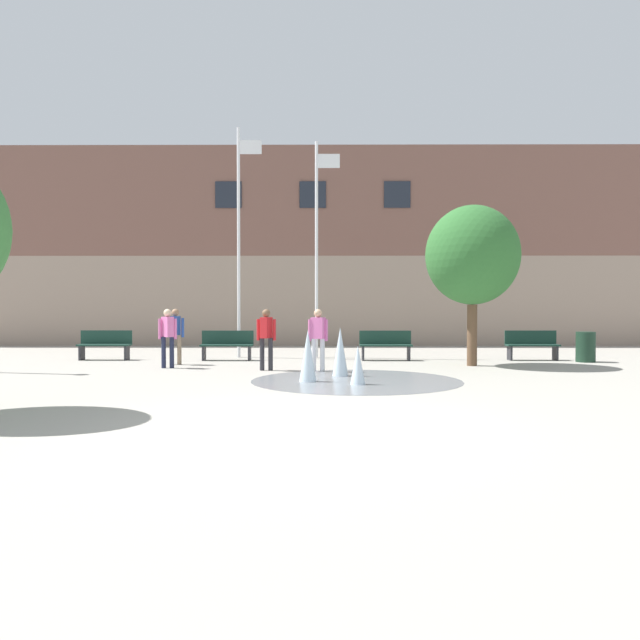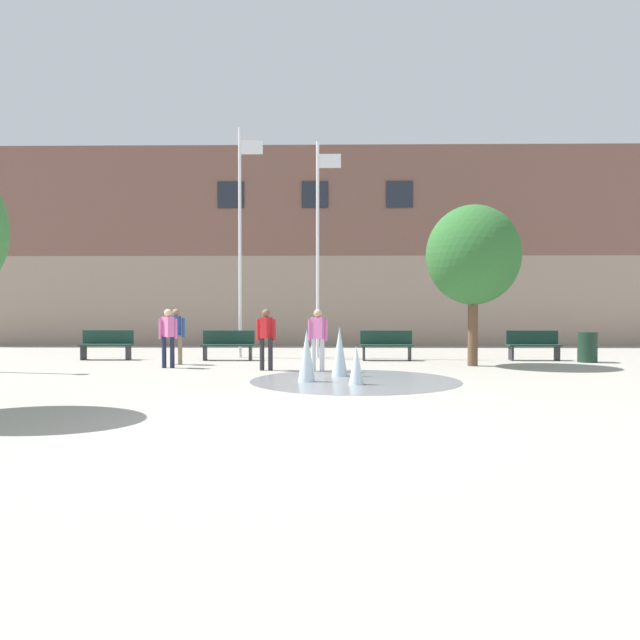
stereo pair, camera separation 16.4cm
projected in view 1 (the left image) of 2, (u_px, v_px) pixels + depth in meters
name	position (u px, v px, depth m)	size (l,w,h in m)	color
ground_plane	(292.00, 425.00, 8.75)	(100.00, 100.00, 0.00)	#9E998E
library_building	(314.00, 252.00, 28.88)	(36.00, 6.05, 8.35)	gray
splash_fountain	(339.00, 363.00, 14.04)	(4.71, 4.71, 1.17)	gray
park_bench_far_left	(105.00, 344.00, 19.30)	(1.60, 0.44, 0.91)	#28282D
park_bench_left_of_flagpoles	(227.00, 345.00, 19.16)	(1.60, 0.44, 0.91)	#28282D
park_bench_center	(386.00, 345.00, 19.14)	(1.60, 0.44, 0.91)	#28282D
park_bench_near_trashcan	(532.00, 345.00, 19.21)	(1.60, 0.44, 0.91)	#28282D
adult_in_red	(168.00, 333.00, 16.73)	(0.50, 0.38, 1.59)	#1E233D
adult_near_bench	(266.00, 334.00, 16.12)	(0.50, 0.39, 1.59)	#28282D
teen_by_trashcan	(318.00, 335.00, 15.85)	(0.50, 0.32, 1.59)	silver
adult_watching	(175.00, 332.00, 17.72)	(0.50, 0.35, 1.59)	#89755B
flagpole_left	(240.00, 235.00, 20.14)	(0.80, 0.10, 7.42)	silver
flagpole_right	(318.00, 243.00, 20.13)	(0.80, 0.10, 6.97)	silver
trash_can	(586.00, 347.00, 18.57)	(0.56, 0.56, 0.90)	#193323
street_tree_near_building	(472.00, 255.00, 17.34)	(2.60, 2.60, 4.48)	brown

